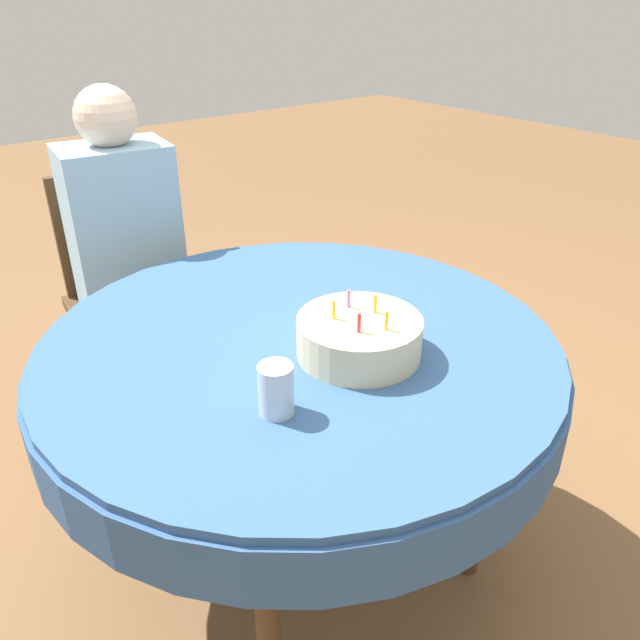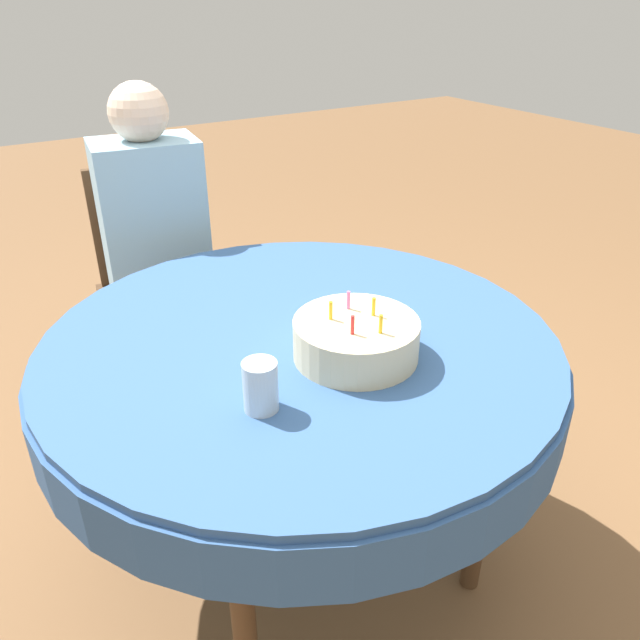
{
  "view_description": "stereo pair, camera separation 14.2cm",
  "coord_description": "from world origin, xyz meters",
  "px_view_note": "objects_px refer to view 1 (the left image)",
  "views": [
    {
      "loc": [
        -0.75,
        -1.02,
        1.45
      ],
      "look_at": [
        0.03,
        -0.04,
        0.78
      ],
      "focal_mm": 35.0,
      "sensor_mm": 36.0,
      "label": 1
    },
    {
      "loc": [
        -0.63,
        -1.1,
        1.45
      ],
      "look_at": [
        0.03,
        -0.04,
        0.78
      ],
      "focal_mm": 35.0,
      "sensor_mm": 36.0,
      "label": 2
    }
  ],
  "objects_px": {
    "person": "(127,240)",
    "birthday_cake": "(359,337)",
    "drinking_glass": "(276,389)",
    "chair": "(129,291)"
  },
  "relations": [
    {
      "from": "birthday_cake",
      "to": "drinking_glass",
      "type": "relative_size",
      "value": 2.65
    },
    {
      "from": "person",
      "to": "birthday_cake",
      "type": "xyz_separation_m",
      "value": [
        0.11,
        -1.01,
        0.05
      ]
    },
    {
      "from": "person",
      "to": "drinking_glass",
      "type": "relative_size",
      "value": 11.47
    },
    {
      "from": "person",
      "to": "birthday_cake",
      "type": "distance_m",
      "value": 1.01
    },
    {
      "from": "chair",
      "to": "drinking_glass",
      "type": "distance_m",
      "value": 1.2
    },
    {
      "from": "drinking_glass",
      "to": "chair",
      "type": "bearing_deg",
      "value": 81.85
    },
    {
      "from": "birthday_cake",
      "to": "person",
      "type": "bearing_deg",
      "value": 96.41
    },
    {
      "from": "person",
      "to": "drinking_glass",
      "type": "distance_m",
      "value": 1.08
    },
    {
      "from": "birthday_cake",
      "to": "drinking_glass",
      "type": "xyz_separation_m",
      "value": [
        -0.27,
        -0.06,
        0.01
      ]
    },
    {
      "from": "chair",
      "to": "drinking_glass",
      "type": "bearing_deg",
      "value": -89.94
    }
  ]
}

